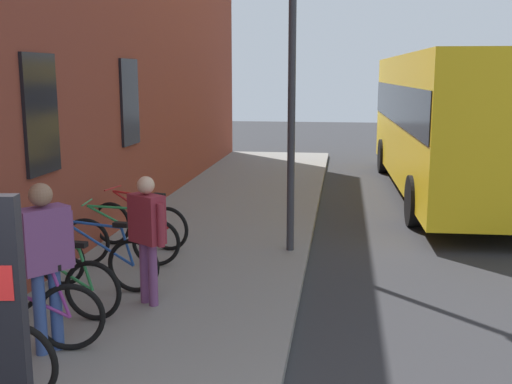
{
  "coord_description": "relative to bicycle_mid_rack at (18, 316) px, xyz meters",
  "views": [
    {
      "loc": [
        -2.33,
        -0.51,
        2.94
      ],
      "look_at": [
        4.98,
        0.52,
        1.53
      ],
      "focal_mm": 43.71,
      "sensor_mm": 36.0,
      "label": 1
    }
  ],
  "objects": [
    {
      "name": "bicycle_by_door",
      "position": [
        2.96,
        -0.02,
        0.0
      ],
      "size": [
        0.48,
        1.77,
        0.97
      ],
      "color": "black",
      "rests_on": "sidewalk_pavement"
    },
    {
      "name": "pedestrian_by_facade",
      "position": [
        1.51,
        -0.89,
        0.59
      ],
      "size": [
        0.45,
        0.52,
        1.6
      ],
      "color": "#723F72",
      "rests_on": "sidewalk_pavement"
    },
    {
      "name": "bicycle_beside_lamp",
      "position": [
        0.96,
        0.1,
        0.0
      ],
      "size": [
        0.48,
        1.77,
        0.97
      ],
      "color": "black",
      "rests_on": "sidewalk_pavement"
    },
    {
      "name": "city_bus",
      "position": [
        9.95,
        -5.72,
        1.41
      ],
      "size": [
        10.57,
        2.87,
        3.35
      ],
      "color": "yellow",
      "rests_on": "ground"
    },
    {
      "name": "pedestrian_near_bus",
      "position": [
        0.07,
        -0.29,
        0.69
      ],
      "size": [
        0.56,
        0.5,
        1.76
      ],
      "color": "#334C8C",
      "rests_on": "sidewalk_pavement"
    },
    {
      "name": "street_lamp",
      "position": [
        4.15,
        -2.42,
        2.98
      ],
      "size": [
        0.28,
        0.28,
        5.76
      ],
      "color": "#333338",
      "rests_on": "sidewalk_pavement"
    },
    {
      "name": "sidewalk_pavement",
      "position": [
        4.76,
        -0.97,
        -0.45
      ],
      "size": [
        24.0,
        3.5,
        0.12
      ],
      "primitive_type": "cube",
      "color": "gray",
      "rests_on": "ground"
    },
    {
      "name": "bicycle_under_window",
      "position": [
        1.93,
        -0.06,
        0.0
      ],
      "size": [
        0.48,
        1.77,
        0.97
      ],
      "color": "black",
      "rests_on": "sidewalk_pavement"
    },
    {
      "name": "bicycle_nearest_sign",
      "position": [
        3.96,
        0.03,
        0.0
      ],
      "size": [
        0.55,
        1.74,
        0.97
      ],
      "color": "black",
      "rests_on": "sidewalk_pavement"
    },
    {
      "name": "bicycle_mid_rack",
      "position": [
        0.0,
        0.0,
        0.0
      ],
      "size": [
        0.59,
        1.73,
        0.97
      ],
      "color": "black",
      "rests_on": "sidewalk_pavement"
    },
    {
      "name": "ground",
      "position": [
        2.76,
        -3.72,
        -0.51
      ],
      "size": [
        60.0,
        60.0,
        0.0
      ],
      "primitive_type": "plane",
      "color": "#2D2D30"
    }
  ]
}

